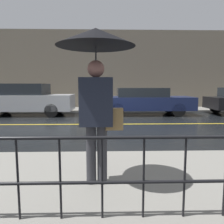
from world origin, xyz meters
The scene contains 9 objects.
ground_plane centered at (0.00, 0.00, 0.00)m, with size 80.00×80.00×0.00m, color black.
sidewalk_near centered at (0.00, -5.21, 0.05)m, with size 28.00×2.60×0.10m.
sidewalk_far centered at (0.00, 4.98, 0.05)m, with size 28.00×2.13×0.10m.
lane_marking centered at (0.00, 0.00, 0.00)m, with size 25.20×0.12×0.01m.
building_storefront centered at (0.00, 6.19, 2.54)m, with size 28.00×0.30×5.08m.
railing_foreground centered at (0.00, -6.26, 0.67)m, with size 12.00×0.04×0.87m.
pedestrian centered at (-0.30, -5.42, 1.79)m, with size 1.06×1.06×2.14m.
car_silver centered at (-4.28, 2.81, 0.81)m, with size 4.71×1.88×1.60m.
car_navy centered at (1.81, 2.81, 0.73)m, with size 4.80×1.83×1.39m.
Camera 1 is at (-0.17, -8.41, 1.48)m, focal length 35.00 mm.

